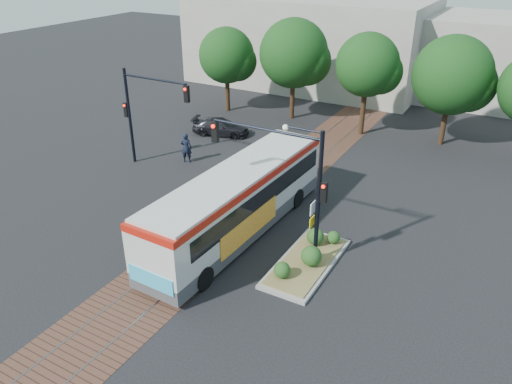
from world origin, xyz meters
The scene contains 10 objects.
ground centered at (0.00, 0.00, 0.00)m, with size 120.00×120.00×0.00m, color black.
trackbed centered at (0.00, 4.00, 0.01)m, with size 3.60×40.00×0.02m.
tree_row centered at (1.21, 16.42, 4.85)m, with size 26.40×5.60×7.67m.
warehouses centered at (-0.53, 28.75, 3.81)m, with size 40.00×13.00×8.00m.
city_bus centered at (0.81, -0.13, 1.82)m, with size 3.05×12.31×3.27m.
traffic_island centered at (4.82, -0.90, 0.33)m, with size 2.20×5.20×1.13m.
signal_pole_main centered at (3.86, -0.81, 4.16)m, with size 5.49×0.46×6.00m.
signal_pole_left centered at (-8.37, 4.00, 3.86)m, with size 4.99×0.34×6.00m.
officer centered at (-6.53, 5.59, 0.96)m, with size 0.70×0.46×1.93m, color black.
parked_car centered at (-7.36, 10.86, 0.60)m, with size 1.68×4.13×1.20m, color black.
Camera 1 is at (11.75, -17.85, 12.80)m, focal length 35.00 mm.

